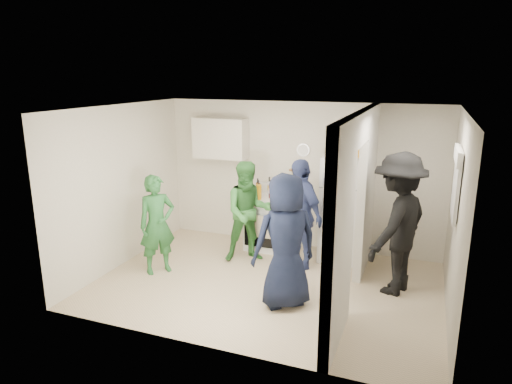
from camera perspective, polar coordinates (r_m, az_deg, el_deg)
floor at (r=6.71m, az=1.33°, el=-11.45°), size 4.80×4.80×0.00m
wall_back at (r=7.84m, az=5.52°, el=2.04°), size 4.80×0.00×4.80m
wall_front at (r=4.77m, az=-5.42°, el=-6.31°), size 4.80×0.00×4.80m
wall_left at (r=7.38m, az=-16.46°, el=0.71°), size 0.00×3.40×3.40m
wall_right at (r=5.95m, az=23.79°, el=-3.25°), size 0.00×3.40×3.40m
ceiling at (r=6.04m, az=1.47°, el=10.36°), size 4.80×4.80×0.00m
partition_pier_back at (r=7.04m, az=13.67°, el=0.25°), size 0.12×1.20×2.50m
partition_pier_front at (r=4.96m, az=10.35°, el=-5.67°), size 0.12×1.20×2.50m
partition_header at (r=5.78m, az=12.87°, el=7.81°), size 0.12×1.00×0.40m
stove at (r=7.87m, az=1.72°, el=-3.83°), size 0.77×0.64×0.92m
upper_cabinet at (r=8.04m, az=-4.45°, el=6.73°), size 0.95×0.34×0.70m
fridge at (r=7.42m, az=11.03°, el=-2.04°), size 0.70×0.68×1.71m
wicker_basket at (r=7.28m, az=10.67°, el=5.16°), size 0.35×0.25×0.15m
blue_bowl at (r=7.26m, az=10.72°, el=6.17°), size 0.24×0.24×0.11m
yellow_cup_stack_top at (r=7.08m, az=13.03°, el=5.18°), size 0.09×0.09×0.25m
wall_clock at (r=7.72m, az=5.92°, el=5.24°), size 0.22×0.02×0.22m
spice_shelf at (r=7.77m, az=5.44°, el=2.69°), size 0.35×0.08×0.03m
nook_window at (r=6.05m, az=23.91°, el=0.94°), size 0.03×0.70×0.80m
nook_window_frame at (r=6.04m, az=23.77°, el=0.95°), size 0.04×0.76×0.86m
nook_valance at (r=5.98m, az=23.88°, el=4.23°), size 0.04×0.82×0.18m
yellow_cup_stack_stove at (r=7.54m, az=0.35°, el=-0.01°), size 0.09×0.09×0.25m
red_cup at (r=7.47m, az=2.85°, el=-0.69°), size 0.09×0.09×0.12m
person_green_left at (r=7.00m, az=-12.25°, el=-3.99°), size 0.63×0.65×1.51m
person_green_center at (r=7.26m, az=-0.92°, el=-2.49°), size 0.99×0.93×1.63m
person_denim at (r=7.01m, az=5.47°, el=-2.78°), size 1.05×0.96×1.72m
person_navy at (r=5.83m, az=3.71°, el=-6.17°), size 1.02×0.98×1.76m
person_nook at (r=6.45m, az=17.28°, el=-3.84°), size 1.14×1.44×1.96m
bottle_a at (r=7.91m, az=0.27°, el=0.66°), size 0.08×0.08×0.24m
bottle_b at (r=7.70m, az=0.29°, el=0.31°), size 0.06×0.06×0.25m
bottle_c at (r=7.86m, az=1.67°, el=0.80°), size 0.07×0.07×0.31m
bottle_d at (r=7.63m, az=1.84°, el=0.38°), size 0.07×0.07×0.31m
bottle_e at (r=7.82m, az=2.91°, el=0.61°), size 0.08×0.08×0.28m
bottle_f at (r=7.67m, az=3.11°, el=0.41°), size 0.06×0.06×0.30m
bottle_g at (r=7.76m, az=3.87°, el=0.63°), size 0.06×0.06×0.32m
bottle_h at (r=7.69m, az=-0.63°, el=0.36°), size 0.08×0.08×0.27m
bottle_i at (r=7.76m, az=2.38°, el=0.42°), size 0.07×0.07×0.25m
bottle_j at (r=7.52m, az=3.77°, el=-0.11°), size 0.08×0.08×0.24m
bottle_k at (r=7.80m, az=0.20°, el=0.65°), size 0.06×0.06×0.29m
bottle_l at (r=7.54m, az=2.56°, el=0.12°), size 0.08×0.08×0.29m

